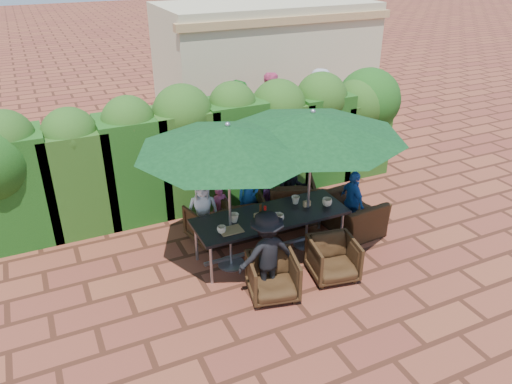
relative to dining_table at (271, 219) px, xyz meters
name	(u,v)px	position (x,y,z in m)	size (l,w,h in m)	color
ground	(260,257)	(-0.21, -0.04, -0.68)	(80.00, 80.00, 0.00)	brown
dining_table	(271,219)	(0.00, 0.00, 0.00)	(2.57, 0.90, 0.75)	black
umbrella_left	(228,138)	(-0.72, -0.02, 1.54)	(2.77, 2.77, 2.46)	gray
umbrella_right	(312,124)	(0.69, -0.02, 1.54)	(2.97, 2.97, 2.46)	gray
chair_far_left	(210,221)	(-0.75, 0.86, -0.31)	(0.71, 0.67, 0.73)	black
chair_far_mid	(245,212)	(-0.08, 0.88, -0.31)	(0.71, 0.66, 0.73)	black
chair_far_right	(291,196)	(0.93, 0.99, -0.24)	(0.84, 0.79, 0.87)	black
chair_near_left	(273,275)	(-0.46, -1.00, -0.31)	(0.70, 0.66, 0.72)	black
chair_near_right	(333,257)	(0.61, -0.98, -0.32)	(0.70, 0.66, 0.72)	black
chair_end_right	(352,209)	(1.66, 0.05, -0.22)	(1.04, 0.67, 0.91)	black
adult_far_left	(203,210)	(-0.84, 0.96, -0.11)	(0.56, 0.33, 1.13)	white
adult_far_mid	(249,196)	(0.05, 0.98, -0.05)	(0.45, 0.37, 1.25)	#1F58A9
adult_far_right	(291,189)	(0.89, 0.91, -0.06)	(0.59, 0.36, 1.23)	black
adult_near_left	(267,253)	(-0.50, -0.87, 0.00)	(0.87, 0.40, 1.36)	black
adult_end_right	(353,202)	(1.68, 0.07, -0.09)	(0.69, 0.34, 1.17)	#1F58A9
child_left	(221,209)	(-0.47, 1.08, -0.24)	(0.31, 0.26, 0.87)	#D64B7C
child_right	(268,200)	(0.51, 1.11, -0.30)	(0.27, 0.22, 0.75)	#984BA4
pedestrian_a	(238,119)	(1.23, 4.18, 0.27)	(1.76, 0.63, 1.89)	#238027
pedestrian_b	(268,111)	(2.14, 4.40, 0.28)	(0.92, 0.56, 1.91)	#D64B7C
pedestrian_c	(319,107)	(3.45, 4.14, 0.28)	(1.23, 0.56, 1.92)	gray
cup_a	(222,230)	(-0.93, -0.17, 0.13)	(0.14, 0.14, 0.11)	beige
cup_b	(234,218)	(-0.62, 0.05, 0.14)	(0.15, 0.15, 0.14)	beige
cup_c	(279,218)	(0.02, -0.24, 0.14)	(0.18, 0.18, 0.14)	beige
cup_d	(295,200)	(0.56, 0.18, 0.14)	(0.14, 0.14, 0.13)	beige
cup_e	(327,202)	(1.00, -0.12, 0.14)	(0.17, 0.17, 0.13)	beige
ketchup_bottle	(265,211)	(-0.09, 0.03, 0.16)	(0.04, 0.04, 0.17)	#B20C0A
sauce_bottle	(261,209)	(-0.12, 0.13, 0.16)	(0.04, 0.04, 0.17)	#4C230C
serving_tray	(231,230)	(-0.78, -0.18, 0.08)	(0.35, 0.25, 0.02)	olive
number_block_left	(258,216)	(-0.24, -0.02, 0.12)	(0.12, 0.06, 0.10)	tan
number_block_right	(307,204)	(0.69, 0.01, 0.12)	(0.12, 0.06, 0.10)	tan
hedge_wall	(205,139)	(-0.30, 2.28, 0.65)	(9.10, 1.60, 2.46)	#143D10
building	(265,60)	(3.29, 6.95, 0.93)	(6.20, 3.08, 3.20)	#BFB18E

